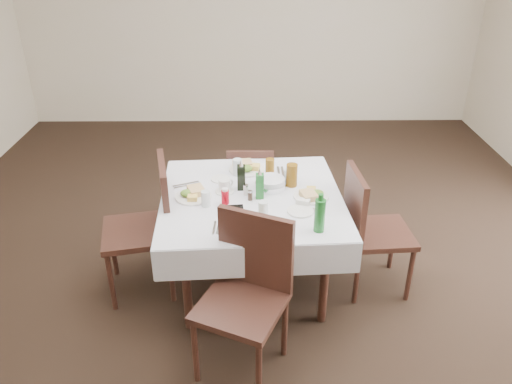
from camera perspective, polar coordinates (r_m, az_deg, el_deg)
ground_plane at (r=4.03m, az=-0.45°, el=-9.19°), size 7.00×7.00×0.00m
room_shell at (r=3.29m, az=-0.57°, el=15.24°), size 6.04×7.04×2.80m
dining_table at (r=3.56m, az=-0.50°, el=-1.59°), size 1.35×1.35×0.76m
chair_north at (r=4.32m, az=-0.65°, el=0.91°), size 0.39×0.39×0.82m
chair_south at (r=3.00m, az=-0.97°, el=-10.59°), size 0.63×0.63×1.00m
chair_east at (r=3.69m, az=12.66°, el=-3.61°), size 0.48×0.48×0.96m
chair_west at (r=3.66m, az=-12.01°, el=-3.10°), size 0.57×0.57×1.02m
meal_north at (r=3.88m, az=-1.15°, el=2.84°), size 0.28×0.28×0.06m
meal_south at (r=3.13m, az=-0.91°, el=-3.90°), size 0.24×0.24×0.05m
meal_east at (r=3.51m, az=6.35°, el=-0.33°), size 0.25×0.25×0.05m
meal_west at (r=3.52m, az=-7.21°, el=-0.24°), size 0.26×0.26×0.06m
side_plate_a at (r=3.75m, az=-4.05°, el=1.48°), size 0.14×0.14×0.01m
side_plate_b at (r=3.33m, az=5.09°, el=-2.18°), size 0.18×0.18×0.01m
water_n at (r=3.79m, az=-2.12°, el=2.85°), size 0.07×0.07×0.13m
water_s at (r=3.22m, az=0.83°, el=-2.07°), size 0.07×0.07×0.12m
water_e at (r=3.67m, az=3.67°, el=1.75°), size 0.06×0.06×0.11m
water_w at (r=3.38m, az=-5.76°, el=-0.78°), size 0.06×0.06×0.11m
iced_tea_a at (r=3.77m, az=1.60°, el=2.80°), size 0.07×0.07×0.14m
iced_tea_b at (r=3.63m, az=4.11°, el=1.94°), size 0.08×0.08×0.17m
bread_basket at (r=3.61m, az=1.70°, el=1.00°), size 0.23×0.23×0.08m
oil_cruet_dark at (r=3.56m, az=-1.69°, el=1.78°), size 0.06×0.06×0.24m
oil_cruet_green at (r=3.45m, az=0.43°, el=0.80°), size 0.06×0.06×0.23m
ketchup_bottle at (r=3.40m, az=-3.54°, el=-0.50°), size 0.05×0.05×0.12m
salt_shaker at (r=3.51m, az=-1.17°, el=0.25°), size 0.04×0.04×0.08m
pepper_shaker at (r=3.45m, az=-0.68°, el=-0.38°), size 0.03×0.03×0.07m
coffee_mug at (r=3.56m, az=-3.59°, el=0.65°), size 0.13×0.13×0.10m
sunglasses at (r=3.34m, az=-2.69°, el=-1.88°), size 0.14×0.06×0.03m
green_bottle at (r=3.09m, az=7.30°, el=-2.61°), size 0.07×0.07×0.26m
sugar_caddy at (r=3.40m, az=5.39°, el=-1.16°), size 0.10×0.08×0.05m
cutlery_n at (r=3.85m, az=2.85°, el=2.27°), size 0.05×0.19×0.01m
cutlery_s at (r=3.16m, az=-4.56°, el=-4.10°), size 0.04×0.16×0.01m
cutlery_e at (r=3.36m, az=6.20°, el=-2.01°), size 0.18×0.09×0.01m
cutlery_w at (r=3.69m, az=-7.95°, el=0.80°), size 0.20×0.12×0.01m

